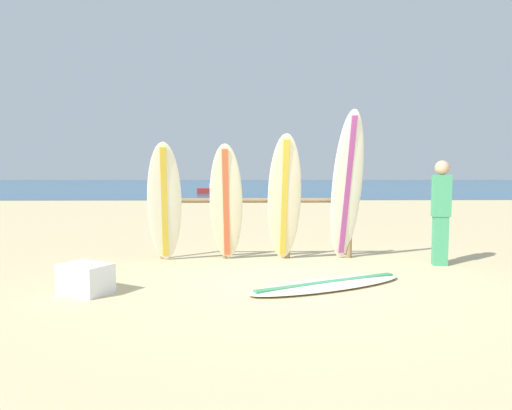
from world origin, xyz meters
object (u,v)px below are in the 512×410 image
at_px(surfboard_leaning_left, 226,204).
at_px(surfboard_lying_on_sand, 328,284).
at_px(surfboard_leaning_center_left, 284,199).
at_px(small_boat_offshore, 217,189).
at_px(surfboard_leaning_center, 347,187).
at_px(surfboard_rack, 256,216).
at_px(cooler_box, 86,279).
at_px(surfboard_leaning_far_left, 164,203).
at_px(beachgoer_standing, 441,208).

height_order(surfboard_leaning_left, surfboard_lying_on_sand, surfboard_leaning_left).
relative_size(surfboard_leaning_center_left, small_boat_offshore, 0.67).
bearing_deg(surfboard_lying_on_sand, surfboard_leaning_center, 69.99).
bearing_deg(surfboard_rack, surfboard_lying_on_sand, -65.80).
xyz_separation_m(surfboard_leaning_center, cooler_box, (-3.62, -1.91, -1.06)).
distance_m(surfboard_leaning_center, cooler_box, 4.23).
relative_size(surfboard_leaning_far_left, surfboard_leaning_left, 1.01).
bearing_deg(surfboard_lying_on_sand, beachgoer_standing, 32.91).
distance_m(beachgoer_standing, cooler_box, 5.31).
bearing_deg(small_boat_offshore, surfboard_leaning_center, -81.48).
distance_m(surfboard_leaning_far_left, surfboard_leaning_center_left, 1.94).
bearing_deg(small_boat_offshore, beachgoer_standing, -78.66).
height_order(surfboard_rack, surfboard_leaning_left, surfboard_leaning_left).
xyz_separation_m(surfboard_leaning_far_left, small_boat_offshore, (-0.95, 26.42, -0.72)).
bearing_deg(surfboard_leaning_far_left, surfboard_leaning_center_left, -0.42).
height_order(surfboard_rack, surfboard_leaning_center, surfboard_leaning_center).
bearing_deg(small_boat_offshore, cooler_box, -89.35).
distance_m(surfboard_leaning_center_left, surfboard_leaning_center, 1.07).
relative_size(surfboard_rack, surfboard_lying_on_sand, 1.44).
relative_size(surfboard_leaning_far_left, cooler_box, 3.26).
height_order(surfboard_leaning_far_left, surfboard_leaning_center_left, surfboard_leaning_center_left).
xyz_separation_m(surfboard_rack, surfboard_leaning_left, (-0.50, -0.33, 0.24)).
bearing_deg(surfboard_leaning_left, beachgoer_standing, -5.25).
xyz_separation_m(surfboard_lying_on_sand, cooler_box, (-3.01, -0.22, 0.14)).
relative_size(surfboard_rack, surfboard_leaning_center, 1.33).
distance_m(surfboard_rack, beachgoer_standing, 2.98).
relative_size(surfboard_leaning_left, surfboard_lying_on_sand, 0.84).
relative_size(surfboard_rack, surfboard_leaning_left, 1.71).
relative_size(surfboard_rack, beachgoer_standing, 1.99).
bearing_deg(beachgoer_standing, surfboard_leaning_center_left, 174.17).
distance_m(surfboard_leaning_far_left, small_boat_offshore, 26.45).
xyz_separation_m(surfboard_leaning_far_left, beachgoer_standing, (4.40, -0.27, -0.06)).
bearing_deg(surfboard_rack, surfboard_leaning_left, -146.81).
relative_size(beachgoer_standing, small_boat_offshore, 0.53).
bearing_deg(surfboard_leaning_center_left, beachgoer_standing, -5.83).
xyz_separation_m(surfboard_rack, cooler_box, (-2.13, -2.17, -0.55)).
bearing_deg(surfboard_leaning_center, cooler_box, -152.21).
xyz_separation_m(surfboard_leaning_left, surfboard_lying_on_sand, (1.38, -1.62, -0.93)).
relative_size(surfboard_leaning_center, surfboard_lying_on_sand, 1.08).
relative_size(surfboard_rack, surfboard_leaning_center_left, 1.59).
relative_size(surfboard_leaning_center, small_boat_offshore, 0.79).
bearing_deg(surfboard_leaning_center_left, surfboard_lying_on_sand, -74.53).
xyz_separation_m(surfboard_rack, surfboard_lying_on_sand, (0.88, -1.95, -0.69)).
distance_m(surfboard_leaning_far_left, surfboard_leaning_center, 3.00).
xyz_separation_m(surfboard_leaning_far_left, cooler_box, (-0.63, -1.80, -0.80)).
bearing_deg(cooler_box, surfboard_rack, 75.17).
bearing_deg(cooler_box, surfboard_lying_on_sand, 33.79).
height_order(surfboard_leaning_center_left, surfboard_lying_on_sand, surfboard_leaning_center_left).
xyz_separation_m(surfboard_leaning_far_left, surfboard_leaning_left, (0.99, 0.05, -0.01)).
xyz_separation_m(surfboard_leaning_center_left, surfboard_lying_on_sand, (0.43, -1.56, -1.01)).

